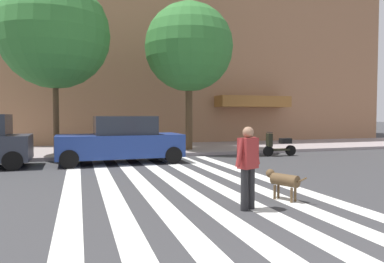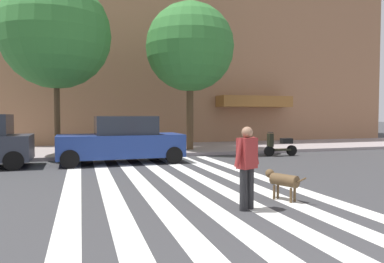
{
  "view_description": "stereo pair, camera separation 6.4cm",
  "coord_description": "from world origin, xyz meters",
  "px_view_note": "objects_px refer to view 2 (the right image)",
  "views": [
    {
      "loc": [
        -2.82,
        -1.19,
        1.86
      ],
      "look_at": [
        0.25,
        8.4,
        1.4
      ],
      "focal_mm": 33.32,
      "sensor_mm": 36.0,
      "label": 1
    },
    {
      "loc": [
        -2.76,
        -1.21,
        1.86
      ],
      "look_at": [
        0.25,
        8.4,
        1.4
      ],
      "focal_mm": 33.32,
      "sensor_mm": 36.0,
      "label": 2
    }
  ],
  "objects_px": {
    "dog_on_leash": "(282,180)",
    "pedestrian_dog_walker": "(247,163)",
    "parked_car_behind_first": "(122,141)",
    "street_tree_nearest": "(56,34)",
    "parked_scooter": "(281,146)",
    "street_tree_middle": "(190,47)"
  },
  "relations": [
    {
      "from": "parked_car_behind_first",
      "to": "street_tree_middle",
      "type": "height_order",
      "value": "street_tree_middle"
    },
    {
      "from": "parked_car_behind_first",
      "to": "street_tree_nearest",
      "type": "bearing_deg",
      "value": 134.36
    },
    {
      "from": "street_tree_middle",
      "to": "dog_on_leash",
      "type": "distance_m",
      "value": 11.38
    },
    {
      "from": "parked_car_behind_first",
      "to": "dog_on_leash",
      "type": "bearing_deg",
      "value": -69.9
    },
    {
      "from": "parked_scooter",
      "to": "street_tree_nearest",
      "type": "height_order",
      "value": "street_tree_nearest"
    },
    {
      "from": "parked_scooter",
      "to": "street_tree_nearest",
      "type": "distance_m",
      "value": 11.11
    },
    {
      "from": "parked_car_behind_first",
      "to": "pedestrian_dog_walker",
      "type": "bearing_deg",
      "value": -78.56
    },
    {
      "from": "street_tree_middle",
      "to": "dog_on_leash",
      "type": "xyz_separation_m",
      "value": [
        -1.03,
        -10.27,
        -4.79
      ]
    },
    {
      "from": "parked_scooter",
      "to": "pedestrian_dog_walker",
      "type": "height_order",
      "value": "pedestrian_dog_walker"
    },
    {
      "from": "parked_car_behind_first",
      "to": "parked_scooter",
      "type": "height_order",
      "value": "parked_car_behind_first"
    },
    {
      "from": "parked_scooter",
      "to": "street_tree_middle",
      "type": "distance_m",
      "value": 6.52
    },
    {
      "from": "street_tree_nearest",
      "to": "dog_on_leash",
      "type": "bearing_deg",
      "value": -62.27
    },
    {
      "from": "parked_car_behind_first",
      "to": "dog_on_leash",
      "type": "relative_size",
      "value": 4.95
    },
    {
      "from": "parked_scooter",
      "to": "dog_on_leash",
      "type": "xyz_separation_m",
      "value": [
        -4.51,
        -7.48,
        -0.04
      ]
    },
    {
      "from": "dog_on_leash",
      "to": "pedestrian_dog_walker",
      "type": "bearing_deg",
      "value": -156.0
    },
    {
      "from": "parked_car_behind_first",
      "to": "street_tree_middle",
      "type": "bearing_deg",
      "value": 39.04
    },
    {
      "from": "street_tree_nearest",
      "to": "street_tree_middle",
      "type": "distance_m",
      "value": 6.23
    },
    {
      "from": "parked_scooter",
      "to": "street_tree_middle",
      "type": "xyz_separation_m",
      "value": [
        -3.48,
        2.79,
        4.75
      ]
    },
    {
      "from": "pedestrian_dog_walker",
      "to": "parked_car_behind_first",
      "type": "bearing_deg",
      "value": 101.44
    },
    {
      "from": "street_tree_middle",
      "to": "pedestrian_dog_walker",
      "type": "xyz_separation_m",
      "value": [
        -2.13,
        -10.76,
        -4.3
      ]
    },
    {
      "from": "parked_scooter",
      "to": "pedestrian_dog_walker",
      "type": "distance_m",
      "value": 9.75
    },
    {
      "from": "parked_scooter",
      "to": "pedestrian_dog_walker",
      "type": "bearing_deg",
      "value": -125.12
    }
  ]
}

